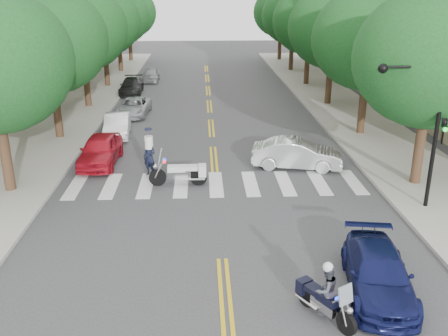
{
  "coord_description": "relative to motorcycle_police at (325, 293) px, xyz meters",
  "views": [
    {
      "loc": [
        -0.6,
        -14.14,
        8.28
      ],
      "look_at": [
        0.29,
        5.05,
        1.3
      ],
      "focal_mm": 40.0,
      "sensor_mm": 36.0,
      "label": 1
    }
  ],
  "objects": [
    {
      "name": "ground",
      "position": [
        -2.55,
        3.13,
        -0.75
      ],
      "size": [
        140.0,
        140.0,
        0.0
      ],
      "primitive_type": "plane",
      "color": "#38383A",
      "rests_on": "ground"
    },
    {
      "name": "tree_r_0",
      "position": [
        6.25,
        9.13,
        4.8
      ],
      "size": [
        6.4,
        6.4,
        8.45
      ],
      "color": "#382316",
      "rests_on": "ground"
    },
    {
      "name": "sidewalk_right",
      "position": [
        6.95,
        25.13,
        -0.68
      ],
      "size": [
        5.0,
        60.0,
        0.15
      ],
      "primitive_type": "cube",
      "color": "#9E9991",
      "rests_on": "ground"
    },
    {
      "name": "tree_l_5",
      "position": [
        -11.35,
        49.13,
        4.8
      ],
      "size": [
        6.4,
        6.4,
        8.45
      ],
      "color": "#382316",
      "rests_on": "ground"
    },
    {
      "name": "tree_l_3",
      "position": [
        -11.35,
        33.13,
        4.8
      ],
      "size": [
        6.4,
        6.4,
        8.45
      ],
      "color": "#382316",
      "rests_on": "ground"
    },
    {
      "name": "sedan_blue",
      "position": [
        1.81,
        1.1,
        -0.13
      ],
      "size": [
        2.38,
        4.49,
        1.24
      ],
      "primitive_type": "imported",
      "rotation": [
        0.0,
        0.0,
        -0.15
      ],
      "color": "#101546",
      "rests_on": "ground"
    },
    {
      "name": "parked_car_e",
      "position": [
        -7.75,
        35.64,
        -0.14
      ],
      "size": [
        1.5,
        3.63,
        1.23
      ],
      "primitive_type": "imported",
      "rotation": [
        0.0,
        0.0,
        0.01
      ],
      "color": "gray",
      "rests_on": "ground"
    },
    {
      "name": "sidewalk_left",
      "position": [
        -12.05,
        25.13,
        -0.68
      ],
      "size": [
        5.0,
        60.0,
        0.15
      ],
      "primitive_type": "cube",
      "color": "#9E9991",
      "rests_on": "ground"
    },
    {
      "name": "parked_car_d",
      "position": [
        -8.85,
        30.05,
        -0.12
      ],
      "size": [
        1.87,
        4.4,
        1.27
      ],
      "primitive_type": "imported",
      "rotation": [
        0.0,
        0.0,
        0.02
      ],
      "color": "black",
      "rests_on": "ground"
    },
    {
      "name": "tree_l_1",
      "position": [
        -11.35,
        17.13,
        4.8
      ],
      "size": [
        6.4,
        6.4,
        8.45
      ],
      "color": "#382316",
      "rests_on": "ground"
    },
    {
      "name": "tree_r_5",
      "position": [
        6.25,
        49.13,
        4.8
      ],
      "size": [
        6.4,
        6.4,
        8.45
      ],
      "color": "#382316",
      "rests_on": "ground"
    },
    {
      "name": "tree_r_4",
      "position": [
        6.25,
        41.13,
        4.8
      ],
      "size": [
        6.4,
        6.4,
        8.45
      ],
      "color": "#382316",
      "rests_on": "ground"
    },
    {
      "name": "parked_car_a",
      "position": [
        -8.15,
        12.63,
        -0.02
      ],
      "size": [
        1.86,
        4.34,
        1.46
      ],
      "primitive_type": "imported",
      "rotation": [
        0.0,
        0.0,
        -0.03
      ],
      "color": "red",
      "rests_on": "ground"
    },
    {
      "name": "tree_l_4",
      "position": [
        -11.35,
        41.13,
        4.8
      ],
      "size": [
        6.4,
        6.4,
        8.45
      ],
      "color": "#382316",
      "rests_on": "ground"
    },
    {
      "name": "parked_car_c",
      "position": [
        -7.75,
        22.63,
        -0.17
      ],
      "size": [
        2.21,
        4.33,
        1.17
      ],
      "primitive_type": "imported",
      "rotation": [
        0.0,
        0.0,
        -0.06
      ],
      "color": "#9EA2A6",
      "rests_on": "ground"
    },
    {
      "name": "tree_r_1",
      "position": [
        6.25,
        17.13,
        4.8
      ],
      "size": [
        6.4,
        6.4,
        8.45
      ],
      "color": "#382316",
      "rests_on": "ground"
    },
    {
      "name": "motorcycle_parked",
      "position": [
        -3.99,
        9.63,
        -0.17
      ],
      "size": [
        2.57,
        0.57,
        1.66
      ],
      "rotation": [
        0.0,
        0.0,
        1.58
      ],
      "color": "black",
      "rests_on": "ground"
    },
    {
      "name": "traffic_signal_pole",
      "position": [
        5.17,
        6.63,
        2.97
      ],
      "size": [
        2.82,
        0.42,
        6.0
      ],
      "color": "black",
      "rests_on": "ground"
    },
    {
      "name": "convertible",
      "position": [
        1.43,
        11.63,
        -0.04
      ],
      "size": [
        4.52,
        2.35,
        1.42
      ],
      "primitive_type": "imported",
      "rotation": [
        0.0,
        0.0,
        1.37
      ],
      "color": "silver",
      "rests_on": "ground"
    },
    {
      "name": "tree_r_2",
      "position": [
        6.25,
        25.13,
        4.8
      ],
      "size": [
        6.4,
        6.4,
        8.45
      ],
      "color": "#382316",
      "rests_on": "ground"
    },
    {
      "name": "tree_l_2",
      "position": [
        -11.35,
        25.13,
        4.8
      ],
      "size": [
        6.4,
        6.4,
        8.45
      ],
      "color": "#382316",
      "rests_on": "ground"
    },
    {
      "name": "motorcycle_police",
      "position": [
        0.0,
        0.0,
        0.0
      ],
      "size": [
        1.27,
        1.89,
        1.69
      ],
      "rotation": [
        0.0,
        0.0,
        3.68
      ],
      "color": "black",
      "rests_on": "ground"
    },
    {
      "name": "tree_r_3",
      "position": [
        6.25,
        33.13,
        4.8
      ],
      "size": [
        6.4,
        6.4,
        8.45
      ],
      "color": "#382316",
      "rests_on": "ground"
    },
    {
      "name": "parked_car_b",
      "position": [
        -8.1,
        17.63,
        -0.1
      ],
      "size": [
        1.72,
        4.06,
        1.3
      ],
      "primitive_type": "imported",
      "rotation": [
        0.0,
        0.0,
        0.09
      ],
      "color": "white",
      "rests_on": "ground"
    },
    {
      "name": "officer_standing",
      "position": [
        -5.57,
        10.87,
        0.17
      ],
      "size": [
        0.8,
        0.75,
        1.84
      ],
      "primitive_type": "imported",
      "rotation": [
        0.0,
        0.0,
        -0.62
      ],
      "color": "black",
      "rests_on": "ground"
    }
  ]
}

